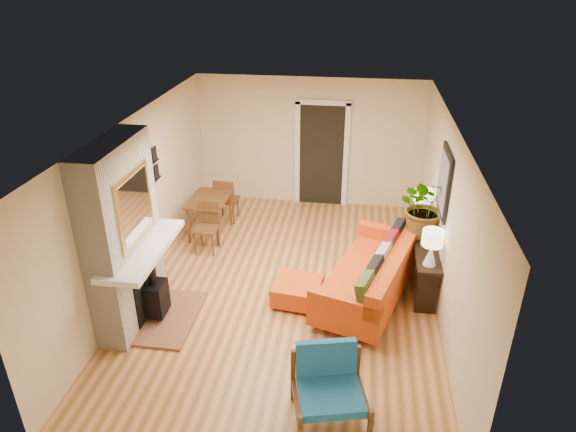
# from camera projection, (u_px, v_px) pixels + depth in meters

# --- Properties ---
(room_shell) EXTENTS (6.50, 6.50, 6.50)m
(room_shell) POSITION_uv_depth(u_px,v_px,m) (338.00, 157.00, 9.69)
(room_shell) COLOR #D88E53
(room_shell) RESTS_ON ground
(fireplace) EXTENTS (1.09, 1.68, 2.60)m
(fireplace) POSITION_uv_depth(u_px,v_px,m) (126.00, 240.00, 6.81)
(fireplace) COLOR white
(fireplace) RESTS_ON ground
(sofa) EXTENTS (1.64, 2.51, 0.92)m
(sofa) POSITION_uv_depth(u_px,v_px,m) (374.00, 275.00, 7.58)
(sofa) COLOR silver
(sofa) RESTS_ON ground
(ottoman) EXTENTS (0.75, 0.75, 0.34)m
(ottoman) POSITION_uv_depth(u_px,v_px,m) (298.00, 290.00, 7.58)
(ottoman) COLOR silver
(ottoman) RESTS_ON ground
(blue_chair) EXTENTS (0.95, 0.93, 0.82)m
(blue_chair) POSITION_uv_depth(u_px,v_px,m) (329.00, 382.00, 5.60)
(blue_chair) COLOR brown
(blue_chair) RESTS_ON ground
(dining_table) EXTENTS (0.74, 1.66, 0.89)m
(dining_table) POSITION_uv_depth(u_px,v_px,m) (213.00, 206.00, 9.31)
(dining_table) COLOR brown
(dining_table) RESTS_ON ground
(console_table) EXTENTS (0.34, 1.85, 0.72)m
(console_table) POSITION_uv_depth(u_px,v_px,m) (423.00, 249.00, 7.92)
(console_table) COLOR black
(console_table) RESTS_ON ground
(lamp_near) EXTENTS (0.30, 0.30, 0.54)m
(lamp_near) POSITION_uv_depth(u_px,v_px,m) (432.00, 244.00, 7.08)
(lamp_near) COLOR white
(lamp_near) RESTS_ON console_table
(lamp_far) EXTENTS (0.30, 0.30, 0.54)m
(lamp_far) POSITION_uv_depth(u_px,v_px,m) (423.00, 201.00, 8.33)
(lamp_far) COLOR white
(lamp_far) RESTS_ON console_table
(houseplant) EXTENTS (1.01, 0.91, 0.97)m
(houseplant) POSITION_uv_depth(u_px,v_px,m) (426.00, 206.00, 7.81)
(houseplant) COLOR #1E5919
(houseplant) RESTS_ON console_table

